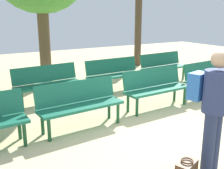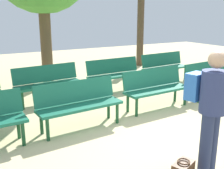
{
  "view_description": "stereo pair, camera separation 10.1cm",
  "coord_description": "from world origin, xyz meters",
  "px_view_note": "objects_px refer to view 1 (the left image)",
  "views": [
    {
      "loc": [
        -2.96,
        -2.9,
        2.1
      ],
      "look_at": [
        0.0,
        2.1,
        0.55
      ],
      "focal_mm": 43.44,
      "sensor_mm": 36.0,
      "label": 1
    },
    {
      "loc": [
        -2.88,
        -2.95,
        2.1
      ],
      "look_at": [
        0.0,
        2.1,
        0.55
      ],
      "focal_mm": 43.44,
      "sensor_mm": 36.0,
      "label": 2
    }
  ],
  "objects_px": {
    "bench_r0_c3": "(209,76)",
    "tree_2": "(138,32)",
    "visitor_with_backpack": "(213,105)",
    "bench_r0_c1": "(80,102)",
    "bench_r0_c2": "(156,86)",
    "bench_r1_c3": "(163,65)",
    "bench_r1_c1": "(47,81)",
    "bench_r1_c2": "(114,73)"
  },
  "relations": [
    {
      "from": "bench_r0_c2",
      "to": "tree_2",
      "type": "height_order",
      "value": "tree_2"
    },
    {
      "from": "tree_2",
      "to": "bench_r0_c2",
      "type": "bearing_deg",
      "value": -121.29
    },
    {
      "from": "bench_r1_c2",
      "to": "bench_r0_c1",
      "type": "bearing_deg",
      "value": -136.86
    },
    {
      "from": "bench_r0_c1",
      "to": "bench_r0_c3",
      "type": "bearing_deg",
      "value": 0.2
    },
    {
      "from": "bench_r0_c2",
      "to": "bench_r1_c3",
      "type": "xyz_separation_m",
      "value": [
        1.79,
        1.82,
        0.0
      ]
    },
    {
      "from": "bench_r0_c1",
      "to": "bench_r1_c1",
      "type": "xyz_separation_m",
      "value": [
        -0.04,
        1.79,
        0.0
      ]
    },
    {
      "from": "bench_r0_c3",
      "to": "bench_r0_c1",
      "type": "bearing_deg",
      "value": 178.42
    },
    {
      "from": "bench_r1_c1",
      "to": "bench_r1_c2",
      "type": "height_order",
      "value": "same"
    },
    {
      "from": "bench_r0_c1",
      "to": "bench_r0_c3",
      "type": "xyz_separation_m",
      "value": [
        3.73,
        0.21,
        0.0
      ]
    },
    {
      "from": "bench_r0_c2",
      "to": "visitor_with_backpack",
      "type": "xyz_separation_m",
      "value": [
        -1.02,
        -2.36,
        0.43
      ]
    },
    {
      "from": "bench_r0_c1",
      "to": "tree_2",
      "type": "distance_m",
      "value": 6.5
    },
    {
      "from": "bench_r0_c2",
      "to": "visitor_with_backpack",
      "type": "bearing_deg",
      "value": -115.22
    },
    {
      "from": "tree_2",
      "to": "visitor_with_backpack",
      "type": "xyz_separation_m",
      "value": [
        -3.67,
        -6.72,
        -0.4
      ]
    },
    {
      "from": "bench_r0_c2",
      "to": "bench_r1_c1",
      "type": "relative_size",
      "value": 0.99
    },
    {
      "from": "bench_r1_c3",
      "to": "tree_2",
      "type": "relative_size",
      "value": 0.61
    },
    {
      "from": "bench_r0_c3",
      "to": "bench_r1_c3",
      "type": "distance_m",
      "value": 1.78
    },
    {
      "from": "bench_r0_c2",
      "to": "bench_r1_c2",
      "type": "bearing_deg",
      "value": 91.15
    },
    {
      "from": "bench_r0_c1",
      "to": "bench_r1_c2",
      "type": "distance_m",
      "value": 2.6
    },
    {
      "from": "bench_r0_c1",
      "to": "bench_r1_c2",
      "type": "xyz_separation_m",
      "value": [
        1.84,
        1.84,
        0.0
      ]
    },
    {
      "from": "tree_2",
      "to": "bench_r0_c1",
      "type": "bearing_deg",
      "value": -135.36
    },
    {
      "from": "bench_r1_c2",
      "to": "visitor_with_backpack",
      "type": "distance_m",
      "value": 4.16
    },
    {
      "from": "bench_r0_c2",
      "to": "bench_r1_c1",
      "type": "height_order",
      "value": "same"
    },
    {
      "from": "bench_r0_c2",
      "to": "bench_r1_c3",
      "type": "bearing_deg",
      "value": 43.58
    },
    {
      "from": "bench_r1_c2",
      "to": "tree_2",
      "type": "height_order",
      "value": "tree_2"
    },
    {
      "from": "bench_r0_c3",
      "to": "tree_2",
      "type": "distance_m",
      "value": 4.48
    },
    {
      "from": "bench_r0_c2",
      "to": "bench_r1_c2",
      "type": "xyz_separation_m",
      "value": [
        -0.09,
        1.67,
        0.0
      ]
    },
    {
      "from": "bench_r1_c1",
      "to": "visitor_with_backpack",
      "type": "xyz_separation_m",
      "value": [
        0.96,
        -3.99,
        0.43
      ]
    },
    {
      "from": "bench_r0_c3",
      "to": "tree_2",
      "type": "xyz_separation_m",
      "value": [
        0.86,
        4.32,
        0.83
      ]
    },
    {
      "from": "bench_r0_c1",
      "to": "visitor_with_backpack",
      "type": "relative_size",
      "value": 0.98
    },
    {
      "from": "bench_r1_c3",
      "to": "bench_r0_c2",
      "type": "bearing_deg",
      "value": -138.17
    },
    {
      "from": "bench_r1_c3",
      "to": "tree_2",
      "type": "height_order",
      "value": "tree_2"
    },
    {
      "from": "bench_r0_c2",
      "to": "bench_r1_c1",
      "type": "bearing_deg",
      "value": 138.59
    },
    {
      "from": "bench_r0_c1",
      "to": "bench_r1_c2",
      "type": "bearing_deg",
      "value": 41.92
    },
    {
      "from": "bench_r0_c3",
      "to": "visitor_with_backpack",
      "type": "relative_size",
      "value": 0.99
    },
    {
      "from": "bench_r1_c2",
      "to": "visitor_with_backpack",
      "type": "height_order",
      "value": "visitor_with_backpack"
    },
    {
      "from": "bench_r1_c3",
      "to": "tree_2",
      "type": "xyz_separation_m",
      "value": [
        0.86,
        2.54,
        0.83
      ]
    },
    {
      "from": "bench_r0_c3",
      "to": "bench_r1_c3",
      "type": "xyz_separation_m",
      "value": [
        -0.01,
        1.78,
        0.0
      ]
    },
    {
      "from": "bench_r0_c1",
      "to": "visitor_with_backpack",
      "type": "xyz_separation_m",
      "value": [
        0.92,
        -2.2,
        0.43
      ]
    },
    {
      "from": "visitor_with_backpack",
      "to": "bench_r0_c1",
      "type": "bearing_deg",
      "value": -80.64
    },
    {
      "from": "bench_r0_c1",
      "to": "bench_r1_c1",
      "type": "distance_m",
      "value": 1.79
    },
    {
      "from": "bench_r0_c3",
      "to": "bench_r1_c1",
      "type": "relative_size",
      "value": 1.0
    },
    {
      "from": "bench_r0_c2",
      "to": "bench_r1_c2",
      "type": "relative_size",
      "value": 1.0
    }
  ]
}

